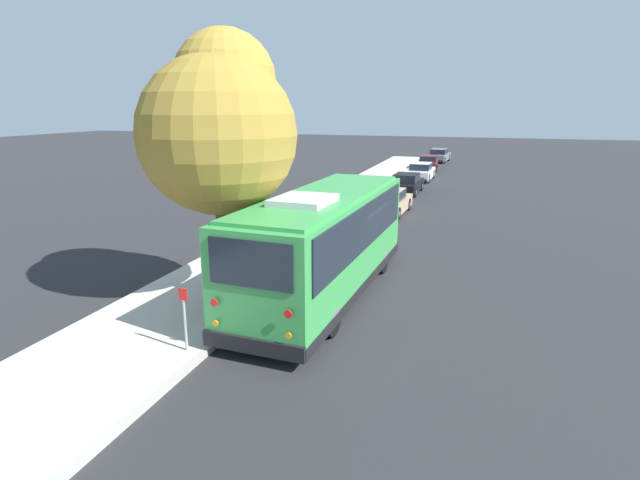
# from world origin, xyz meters

# --- Properties ---
(ground_plane) EXTENTS (160.00, 160.00, 0.00)m
(ground_plane) POSITION_xyz_m (0.00, 0.00, 0.00)
(ground_plane) COLOR #28282B
(sidewalk_slab) EXTENTS (80.00, 3.84, 0.15)m
(sidewalk_slab) POSITION_xyz_m (0.00, 3.62, 0.07)
(sidewalk_slab) COLOR beige
(sidewalk_slab) RESTS_ON ground
(curb_strip) EXTENTS (80.00, 0.14, 0.15)m
(curb_strip) POSITION_xyz_m (0.00, 1.63, 0.07)
(curb_strip) COLOR #AAA69D
(curb_strip) RESTS_ON ground
(shuttle_bus) EXTENTS (9.25, 2.88, 3.24)m
(shuttle_bus) POSITION_xyz_m (-1.35, 0.21, 1.73)
(shuttle_bus) COLOR green
(shuttle_bus) RESTS_ON ground
(parked_sedan_tan) EXTENTS (4.30, 1.90, 1.30)m
(parked_sedan_tan) POSITION_xyz_m (10.74, 0.56, 0.60)
(parked_sedan_tan) COLOR tan
(parked_sedan_tan) RESTS_ON ground
(parked_sedan_black) EXTENTS (4.39, 1.83, 1.27)m
(parked_sedan_black) POSITION_xyz_m (17.48, 0.68, 0.58)
(parked_sedan_black) COLOR black
(parked_sedan_black) RESTS_ON ground
(parked_sedan_white) EXTENTS (4.28, 1.82, 1.31)m
(parked_sedan_white) POSITION_xyz_m (23.68, 0.54, 0.61)
(parked_sedan_white) COLOR silver
(parked_sedan_white) RESTS_ON ground
(parked_sedan_maroon) EXTENTS (4.21, 1.89, 1.27)m
(parked_sedan_maroon) POSITION_xyz_m (30.23, 0.74, 0.58)
(parked_sedan_maroon) COLOR maroon
(parked_sedan_maroon) RESTS_ON ground
(parked_sedan_gray) EXTENTS (4.51, 2.06, 1.30)m
(parked_sedan_gray) POSITION_xyz_m (37.30, 0.46, 0.60)
(parked_sedan_gray) COLOR slate
(parked_sedan_gray) RESTS_ON ground
(street_tree) EXTENTS (4.26, 4.26, 7.36)m
(street_tree) POSITION_xyz_m (-2.65, 2.75, 5.03)
(street_tree) COLOR brown
(street_tree) RESTS_ON sidewalk_slab
(sign_post_near) EXTENTS (0.06, 0.22, 1.48)m
(sign_post_near) POSITION_xyz_m (-5.95, 2.00, 0.92)
(sign_post_near) COLOR gray
(sign_post_near) RESTS_ON sidewalk_slab
(sign_post_far) EXTENTS (0.06, 0.22, 1.39)m
(sign_post_far) POSITION_xyz_m (-4.17, 2.00, 0.87)
(sign_post_far) COLOR gray
(sign_post_far) RESTS_ON sidewalk_slab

